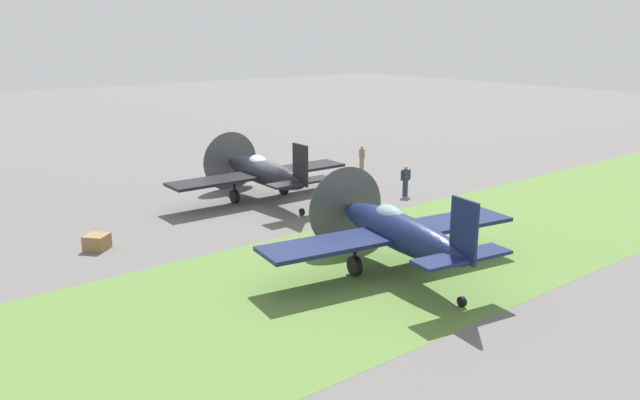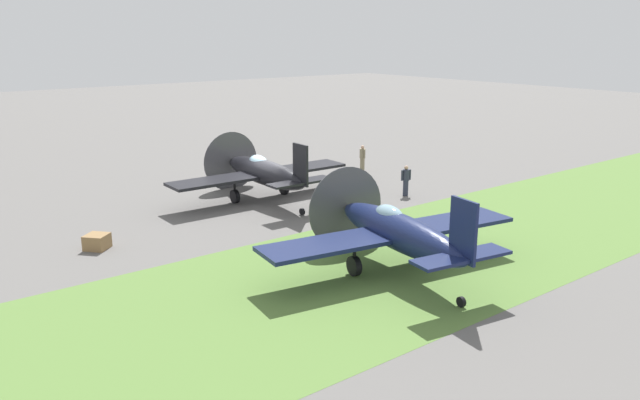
# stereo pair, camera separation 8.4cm
# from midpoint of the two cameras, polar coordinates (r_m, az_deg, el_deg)

# --- Properties ---
(ground_plane) EXTENTS (160.00, 160.00, 0.00)m
(ground_plane) POSITION_cam_midpoint_polar(r_m,az_deg,el_deg) (34.69, -4.62, -0.13)
(ground_plane) COLOR #605E5B
(grass_verge) EXTENTS (120.00, 11.00, 0.01)m
(grass_verge) POSITION_cam_midpoint_polar(r_m,az_deg,el_deg) (26.56, 8.82, -5.00)
(grass_verge) COLOR #567A38
(grass_verge) RESTS_ON ground
(airplane_lead) EXTENTS (10.55, 8.38, 3.78)m
(airplane_lead) POSITION_cam_midpoint_polar(r_m,az_deg,el_deg) (34.63, -5.08, 2.53)
(airplane_lead) COLOR black
(airplane_lead) RESTS_ON ground
(airplane_wingman) EXTENTS (10.99, 8.75, 3.89)m
(airplane_wingman) POSITION_cam_midpoint_polar(r_m,az_deg,el_deg) (24.30, 7.00, -2.78)
(airplane_wingman) COLOR #141E47
(airplane_wingman) RESTS_ON ground
(ground_crew_chief) EXTENTS (0.38, 0.62, 1.73)m
(ground_crew_chief) POSITION_cam_midpoint_polar(r_m,az_deg,el_deg) (42.10, 3.90, 3.83)
(ground_crew_chief) COLOR #847A5B
(ground_crew_chief) RESTS_ON ground
(ground_crew_mechanic) EXTENTS (0.61, 0.38, 1.73)m
(ground_crew_mechanic) POSITION_cam_midpoint_polar(r_m,az_deg,el_deg) (35.94, 7.81, 1.81)
(ground_crew_mechanic) COLOR #2D3342
(ground_crew_mechanic) RESTS_ON ground
(supply_crate) EXTENTS (1.27, 1.27, 0.64)m
(supply_crate) POSITION_cam_midpoint_polar(r_m,az_deg,el_deg) (28.60, -19.37, -3.56)
(supply_crate) COLOR olive
(supply_crate) RESTS_ON ground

